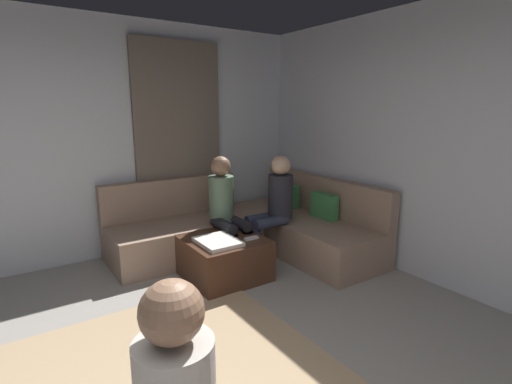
# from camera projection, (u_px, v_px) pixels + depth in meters

# --- Properties ---
(wall_back) EXTENTS (6.00, 0.12, 2.70)m
(wall_back) POSITION_uv_depth(u_px,v_px,m) (486.00, 151.00, 3.33)
(wall_back) COLOR silver
(wall_back) RESTS_ON ground_plane
(wall_left) EXTENTS (0.12, 6.00, 2.70)m
(wall_left) POSITION_uv_depth(u_px,v_px,m) (61.00, 143.00, 4.10)
(wall_left) COLOR silver
(wall_left) RESTS_ON ground_plane
(curtain_panel) EXTENTS (0.06, 1.10, 2.50)m
(curtain_panel) POSITION_uv_depth(u_px,v_px,m) (179.00, 146.00, 4.75)
(curtain_panel) COLOR #726659
(curtain_panel) RESTS_ON ground_plane
(sectional_couch) EXTENTS (2.10, 2.55, 0.87)m
(sectional_couch) POSITION_uv_depth(u_px,v_px,m) (252.00, 229.00, 4.66)
(sectional_couch) COLOR #9E7F6B
(sectional_couch) RESTS_ON ground_plane
(ottoman) EXTENTS (0.76, 0.76, 0.42)m
(ottoman) POSITION_uv_depth(u_px,v_px,m) (224.00, 258.00, 3.94)
(ottoman) COLOR #4C2D1E
(ottoman) RESTS_ON ground_plane
(folded_blanket) EXTENTS (0.44, 0.36, 0.04)m
(folded_blanket) POSITION_uv_depth(u_px,v_px,m) (218.00, 242.00, 3.75)
(folded_blanket) COLOR white
(folded_blanket) RESTS_ON ottoman
(coffee_mug) EXTENTS (0.08, 0.08, 0.10)m
(coffee_mug) POSITION_uv_depth(u_px,v_px,m) (228.00, 226.00, 4.16)
(coffee_mug) COLOR #334C72
(coffee_mug) RESTS_ON ottoman
(game_remote) EXTENTS (0.05, 0.15, 0.02)m
(game_remote) POSITION_uv_depth(u_px,v_px,m) (251.00, 238.00, 3.87)
(game_remote) COLOR white
(game_remote) RESTS_ON ottoman
(person_on_couch_back) EXTENTS (0.30, 0.60, 1.20)m
(person_on_couch_back) POSITION_uv_depth(u_px,v_px,m) (273.00, 204.00, 4.32)
(person_on_couch_back) COLOR #2D3347
(person_on_couch_back) RESTS_ON ground_plane
(person_on_couch_side) EXTENTS (0.60, 0.30, 1.20)m
(person_on_couch_side) POSITION_uv_depth(u_px,v_px,m) (226.00, 206.00, 4.22)
(person_on_couch_side) COLOR black
(person_on_couch_side) RESTS_ON ground_plane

